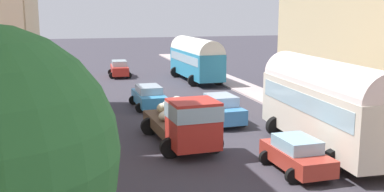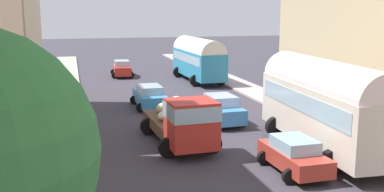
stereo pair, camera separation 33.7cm
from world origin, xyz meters
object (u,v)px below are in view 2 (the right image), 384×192
(parked_bus_1, at_px, (324,101))
(car_1, at_px, (122,68))
(parked_bus_2, at_px, (198,57))
(pedestrian_0, at_px, (61,128))
(car_3, at_px, (221,109))
(cargo_truck_0, at_px, (183,121))
(car_0, at_px, (150,96))
(car_2, at_px, (294,155))

(parked_bus_1, distance_m, car_1, 26.99)
(parked_bus_1, height_order, parked_bus_2, parked_bus_1)
(parked_bus_1, height_order, pedestrian_0, parked_bus_1)
(parked_bus_2, relative_size, pedestrian_0, 4.86)
(car_1, xyz_separation_m, car_3, (3.45, -20.02, 0.03))
(car_1, distance_m, pedestrian_0, 23.53)
(parked_bus_2, distance_m, cargo_truck_0, 20.50)
(car_0, height_order, car_1, car_1)
(car_0, relative_size, car_3, 1.05)
(car_2, distance_m, pedestrian_0, 10.58)
(car_0, bearing_deg, pedestrian_0, -124.16)
(parked_bus_1, distance_m, parked_bus_2, 21.60)
(car_0, bearing_deg, parked_bus_2, 58.74)
(cargo_truck_0, relative_size, car_3, 1.69)
(parked_bus_1, xyz_separation_m, car_3, (-2.84, 6.18, -1.54))
(car_3, height_order, pedestrian_0, pedestrian_0)
(parked_bus_2, relative_size, car_1, 2.22)
(parked_bus_2, distance_m, car_1, 8.00)
(car_0, distance_m, car_2, 14.05)
(cargo_truck_0, bearing_deg, pedestrian_0, 167.68)
(car_1, bearing_deg, parked_bus_1, -76.50)
(parked_bus_1, distance_m, car_0, 13.04)
(parked_bus_1, xyz_separation_m, car_0, (-6.07, 11.43, -1.61))
(parked_bus_1, xyz_separation_m, pedestrian_0, (-11.60, 3.28, -1.29))
(parked_bus_2, height_order, car_2, parked_bus_2)
(cargo_truck_0, relative_size, pedestrian_0, 3.59)
(car_0, relative_size, car_2, 1.14)
(parked_bus_2, bearing_deg, pedestrian_0, -122.58)
(parked_bus_1, bearing_deg, parked_bus_2, 89.73)
(parked_bus_1, relative_size, car_3, 2.33)
(cargo_truck_0, bearing_deg, car_1, 90.51)
(parked_bus_2, height_order, pedestrian_0, parked_bus_2)
(parked_bus_1, bearing_deg, car_1, 103.50)
(pedestrian_0, bearing_deg, parked_bus_1, -15.77)
(car_1, xyz_separation_m, pedestrian_0, (-5.31, -22.92, 0.28))
(car_1, relative_size, pedestrian_0, 2.19)
(car_3, bearing_deg, car_2, -87.98)
(car_0, bearing_deg, parked_bus_1, -62.02)
(car_0, bearing_deg, car_2, -75.47)
(cargo_truck_0, height_order, car_1, cargo_truck_0)
(car_1, bearing_deg, pedestrian_0, -103.04)
(car_0, height_order, car_2, car_0)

